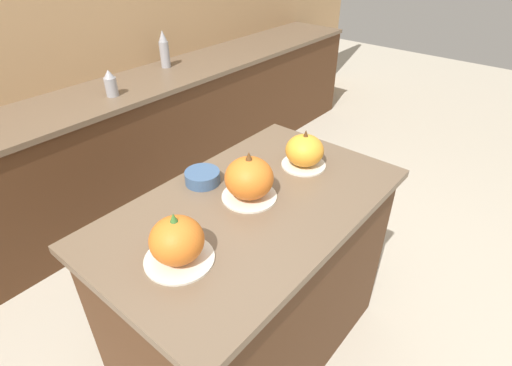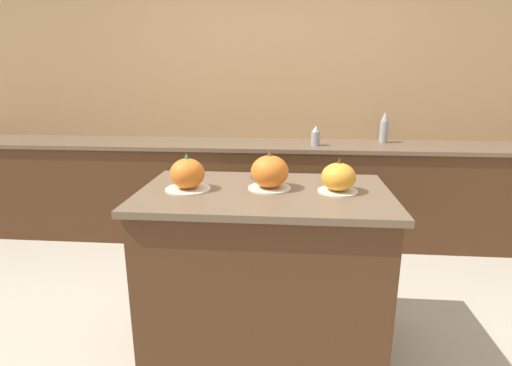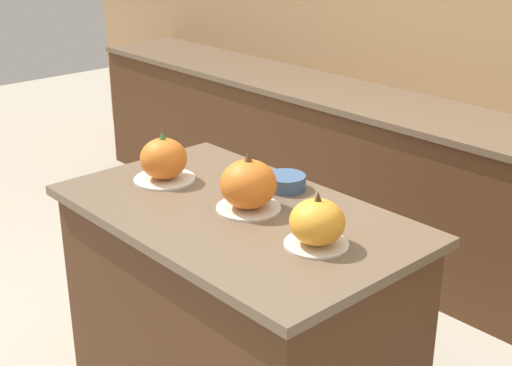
% 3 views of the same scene
% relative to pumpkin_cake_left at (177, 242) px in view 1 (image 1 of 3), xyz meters
% --- Properties ---
extents(ground_plane, '(12.00, 12.00, 0.00)m').
position_rel_pumpkin_cake_left_xyz_m(ground_plane, '(0.40, 0.02, -1.01)').
color(ground_plane, '#BCB29E').
extents(wall_back, '(8.00, 0.06, 2.50)m').
position_rel_pumpkin_cake_left_xyz_m(wall_back, '(0.40, 1.93, 0.24)').
color(wall_back, tan).
rests_on(wall_back, ground_plane).
extents(kitchen_island, '(1.30, 0.77, 0.93)m').
position_rel_pumpkin_cake_left_xyz_m(kitchen_island, '(0.40, 0.02, -0.55)').
color(kitchen_island, '#4C2D19').
rests_on(kitchen_island, ground_plane).
extents(back_counter, '(6.00, 0.60, 0.91)m').
position_rel_pumpkin_cake_left_xyz_m(back_counter, '(0.40, 1.60, -0.56)').
color(back_counter, '#4C2D19').
rests_on(back_counter, ground_plane).
extents(pumpkin_cake_left, '(0.24, 0.24, 0.20)m').
position_rel_pumpkin_cake_left_xyz_m(pumpkin_cake_left, '(0.00, 0.00, 0.00)').
color(pumpkin_cake_left, silver).
rests_on(pumpkin_cake_left, kitchen_island).
extents(pumpkin_cake_center, '(0.23, 0.23, 0.21)m').
position_rel_pumpkin_cake_left_xyz_m(pumpkin_cake_center, '(0.42, 0.06, 0.01)').
color(pumpkin_cake_center, silver).
rests_on(pumpkin_cake_center, kitchen_island).
extents(pumpkin_cake_right, '(0.20, 0.20, 0.18)m').
position_rel_pumpkin_cake_left_xyz_m(pumpkin_cake_right, '(0.78, 0.03, -0.01)').
color(pumpkin_cake_right, silver).
rests_on(pumpkin_cake_right, kitchen_island).
extents(bottle_tall, '(0.07, 0.07, 0.28)m').
position_rel_pumpkin_cake_left_xyz_m(bottle_tall, '(1.37, 1.73, 0.03)').
color(bottle_tall, '#99999E').
rests_on(bottle_tall, back_counter).
extents(bottle_short, '(0.08, 0.08, 0.17)m').
position_rel_pumpkin_cake_left_xyz_m(bottle_short, '(0.75, 1.52, -0.02)').
color(bottle_short, '#99999E').
rests_on(bottle_short, back_counter).
extents(mixing_bowl, '(0.15, 0.15, 0.05)m').
position_rel_pumpkin_cake_left_xyz_m(mixing_bowl, '(0.38, 0.28, -0.05)').
color(mixing_bowl, '#3D5B84').
rests_on(mixing_bowl, kitchen_island).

